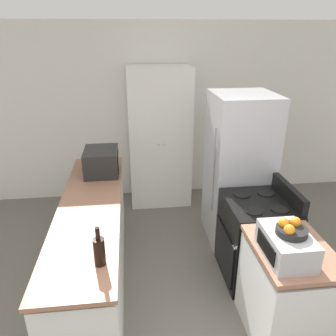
{
  "coord_description": "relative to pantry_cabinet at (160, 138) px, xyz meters",
  "views": [
    {
      "loc": [
        -0.4,
        -1.5,
        2.47
      ],
      "look_at": [
        0.0,
        1.83,
        1.05
      ],
      "focal_mm": 35.0,
      "sensor_mm": 36.0,
      "label": 1
    }
  ],
  "objects": [
    {
      "name": "refrigerator",
      "position": [
        0.85,
        -1.05,
        -0.1
      ],
      "size": [
        0.72,
        0.73,
        1.83
      ],
      "color": "#B7B7BC",
      "rests_on": "ground_plane"
    },
    {
      "name": "fruit_bowl",
      "position": [
        0.7,
        -2.66,
        0.13
      ],
      "size": [
        0.23,
        0.23,
        0.11
      ],
      "color": "black",
      "rests_on": "toaster_oven"
    },
    {
      "name": "stove",
      "position": [
        0.83,
        -1.81,
        -0.56
      ],
      "size": [
        0.66,
        0.71,
        1.05
      ],
      "color": "black",
      "rests_on": "ground_plane"
    },
    {
      "name": "microwave",
      "position": [
        -0.77,
        -0.9,
        0.03
      ],
      "size": [
        0.4,
        0.47,
        0.29
      ],
      "color": "black",
      "rests_on": "counter_left"
    },
    {
      "name": "wall_back",
      "position": [
        -0.02,
        0.32,
        0.29
      ],
      "size": [
        7.0,
        0.06,
        2.6
      ],
      "color": "silver",
      "rests_on": "ground_plane"
    },
    {
      "name": "wine_bottle",
      "position": [
        -0.68,
        -2.57,
        -0.0
      ],
      "size": [
        0.08,
        0.08,
        0.31
      ],
      "color": "black",
      "rests_on": "counter_left"
    },
    {
      "name": "pantry_cabinet",
      "position": [
        0.0,
        0.0,
        0.0
      ],
      "size": [
        0.89,
        0.56,
        2.02
      ],
      "color": "white",
      "rests_on": "ground_plane"
    },
    {
      "name": "counter_left",
      "position": [
        -0.85,
        -1.67,
        -0.58
      ],
      "size": [
        0.6,
        2.54,
        0.89
      ],
      "color": "silver",
      "rests_on": "ground_plane"
    },
    {
      "name": "toaster_oven",
      "position": [
        0.69,
        -2.65,
        -0.01
      ],
      "size": [
        0.32,
        0.45,
        0.21
      ],
      "color": "#B2B2B7",
      "rests_on": "counter_right"
    },
    {
      "name": "counter_right",
      "position": [
        0.81,
        -2.56,
        -0.58
      ],
      "size": [
        0.6,
        0.76,
        0.89
      ],
      "color": "silver",
      "rests_on": "ground_plane"
    }
  ]
}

